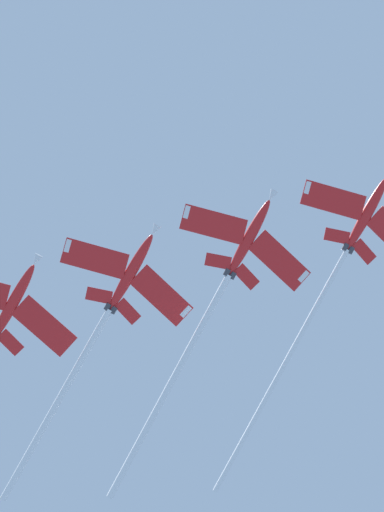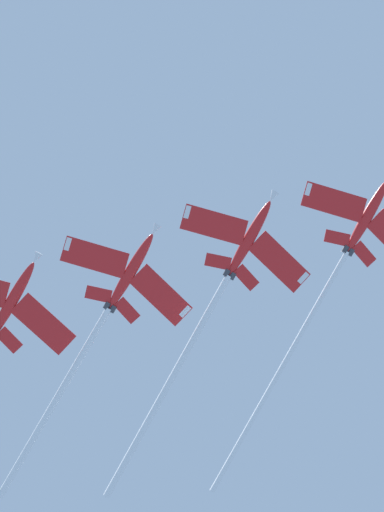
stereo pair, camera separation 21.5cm
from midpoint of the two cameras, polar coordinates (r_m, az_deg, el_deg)
name	(u,v)px [view 1 (the left image)]	position (r m, az deg, el deg)	size (l,w,h in m)	color
jet_lead	(340,263)	(101.76, 12.10, -0.55)	(19.77, 50.92, 10.59)	red
jet_second	(217,298)	(97.07, 2.12, -3.44)	(19.82, 46.97, 9.87)	red
jet_third	(103,323)	(97.77, -7.27, -5.43)	(19.76, 42.29, 8.62)	red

